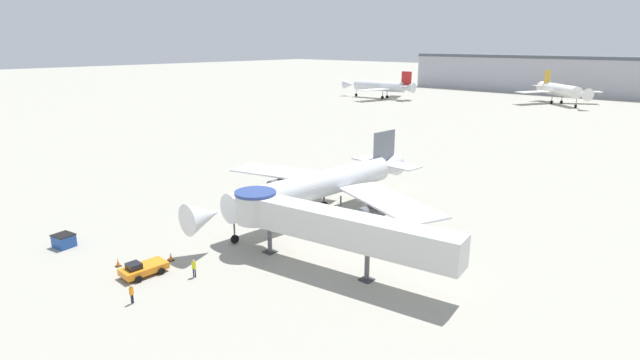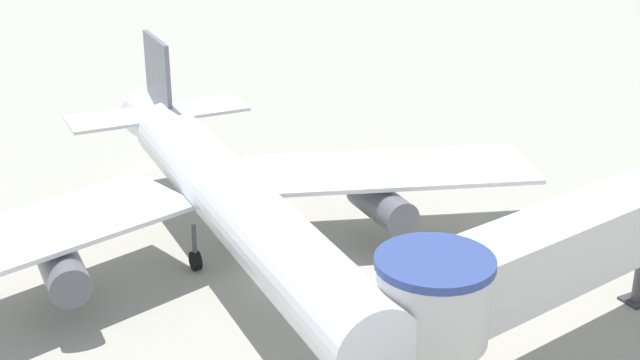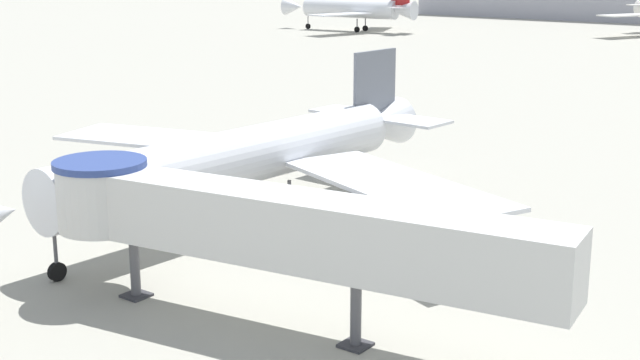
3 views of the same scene
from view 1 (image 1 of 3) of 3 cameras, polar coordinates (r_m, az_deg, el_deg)
ground_plane at (r=58.84m, az=1.31°, el=-4.56°), size 800.00×800.00×0.00m
main_airplane at (r=59.19m, az=0.01°, el=-0.62°), size 32.86×32.45×8.79m
jet_bridge at (r=45.21m, az=0.35°, el=-4.98°), size 22.91×6.50×6.05m
pushback_tug_orange at (r=47.97m, az=-19.60°, el=-9.50°), size 2.44×4.00×1.41m
service_container_blue at (r=57.40m, az=-27.23°, el=-6.17°), size 2.23×2.07×1.33m
traffic_cone_near_nose at (r=50.21m, az=-16.70°, el=-8.39°), size 0.51×0.51×0.84m
traffic_cone_apron_front at (r=50.63m, az=-22.09°, el=-8.72°), size 0.50×0.50×0.82m
ground_crew_marshaller at (r=46.10m, az=-14.20°, el=-9.63°), size 0.38×0.32×1.69m
ground_crew_wing_walker at (r=43.30m, az=-20.74°, el=-11.96°), size 0.30×0.36×1.65m
background_jet_gold_tail at (r=185.99m, az=25.81°, el=9.23°), size 24.18×24.16×10.72m
background_jet_red_tail at (r=187.98m, az=6.94°, el=10.61°), size 29.90×28.63×10.10m
terminal_building at (r=223.83m, az=28.70°, el=10.41°), size 143.32×21.01×14.97m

